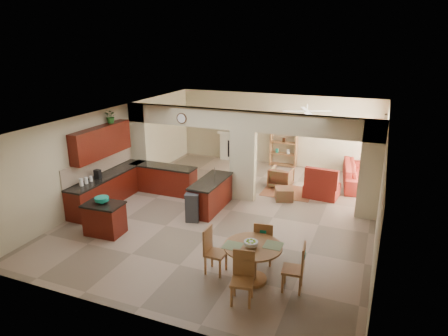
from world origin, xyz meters
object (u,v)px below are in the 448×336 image
at_px(armchair, 281,177).
at_px(dining_table, 253,258).
at_px(sofa, 359,175).
at_px(kitchen_island, 105,219).

bearing_deg(armchair, dining_table, 102.34).
height_order(dining_table, sofa, dining_table).
bearing_deg(sofa, armchair, 108.91).
bearing_deg(dining_table, sofa, 76.76).
height_order(kitchen_island, sofa, kitchen_island).
height_order(kitchen_island, armchair, kitchen_island).
distance_m(kitchen_island, armchair, 6.07).
height_order(dining_table, armchair, dining_table).
xyz_separation_m(dining_table, armchair, (-0.83, 5.64, -0.19)).
relative_size(dining_table, armchair, 1.60).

